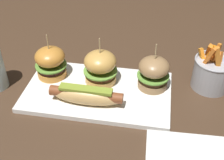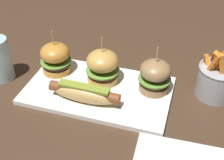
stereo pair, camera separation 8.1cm
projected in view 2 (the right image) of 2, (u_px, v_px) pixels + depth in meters
name	position (u px, v px, depth m)	size (l,w,h in m)	color
ground_plane	(98.00, 92.00, 0.85)	(3.00, 3.00, 0.00)	#422D1E
platter_main	(98.00, 90.00, 0.85)	(0.41, 0.24, 0.01)	white
hot_dog	(84.00, 93.00, 0.79)	(0.20, 0.05, 0.05)	tan
slider_left	(56.00, 58.00, 0.88)	(0.09, 0.09, 0.14)	#C68031
slider_center	(102.00, 66.00, 0.84)	(0.10, 0.10, 0.14)	gold
slider_right	(155.00, 76.00, 0.81)	(0.09, 0.09, 0.14)	#977249
fries_bucket	(217.00, 80.00, 0.82)	(0.11, 0.11, 0.14)	#A8AAB2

